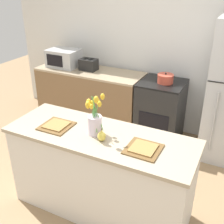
% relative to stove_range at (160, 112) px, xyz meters
% --- Properties ---
extents(ground_plane, '(10.00, 10.00, 0.00)m').
position_rel_stove_range_xyz_m(ground_plane, '(-0.10, -1.60, -0.45)').
color(ground_plane, '#997A56').
extents(back_wall, '(5.20, 0.08, 2.70)m').
position_rel_stove_range_xyz_m(back_wall, '(-0.10, 0.40, 0.90)').
color(back_wall, silver).
rests_on(back_wall, ground_plane).
extents(kitchen_island, '(1.80, 0.66, 0.89)m').
position_rel_stove_range_xyz_m(kitchen_island, '(-0.10, -1.60, 0.00)').
color(kitchen_island, silver).
rests_on(kitchen_island, ground_plane).
extents(back_counter, '(1.68, 0.60, 0.90)m').
position_rel_stove_range_xyz_m(back_counter, '(-1.16, 0.00, 0.00)').
color(back_counter, brown).
rests_on(back_counter, ground_plane).
extents(stove_range, '(0.60, 0.61, 0.90)m').
position_rel_stove_range_xyz_m(stove_range, '(0.00, 0.00, 0.00)').
color(stove_range, black).
rests_on(stove_range, ground_plane).
extents(flower_vase, '(0.18, 0.17, 0.42)m').
position_rel_stove_range_xyz_m(flower_vase, '(-0.15, -1.61, 0.58)').
color(flower_vase, silver).
rests_on(flower_vase, kitchen_island).
extents(pear_figurine, '(0.08, 0.08, 0.12)m').
position_rel_stove_range_xyz_m(pear_figurine, '(-0.03, -1.69, 0.49)').
color(pear_figurine, '#E5CC4C').
rests_on(pear_figurine, kitchen_island).
extents(plate_setting_left, '(0.29, 0.29, 0.02)m').
position_rel_stove_range_xyz_m(plate_setting_left, '(-0.55, -1.66, 0.46)').
color(plate_setting_left, brown).
rests_on(plate_setting_left, kitchen_island).
extents(plate_setting_right, '(0.29, 0.29, 0.02)m').
position_rel_stove_range_xyz_m(plate_setting_right, '(0.35, -1.66, 0.46)').
color(plate_setting_right, brown).
rests_on(plate_setting_right, kitchen_island).
extents(toaster, '(0.28, 0.18, 0.17)m').
position_rel_stove_range_xyz_m(toaster, '(-1.18, 0.01, 0.53)').
color(toaster, black).
rests_on(toaster, back_counter).
extents(cooking_pot, '(0.22, 0.22, 0.14)m').
position_rel_stove_range_xyz_m(cooking_pot, '(0.04, -0.01, 0.51)').
color(cooking_pot, '#CC4C38').
rests_on(cooking_pot, stove_range).
extents(microwave, '(0.48, 0.37, 0.27)m').
position_rel_stove_range_xyz_m(microwave, '(-1.62, -0.00, 0.58)').
color(microwave, '#B7BABC').
rests_on(microwave, back_counter).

